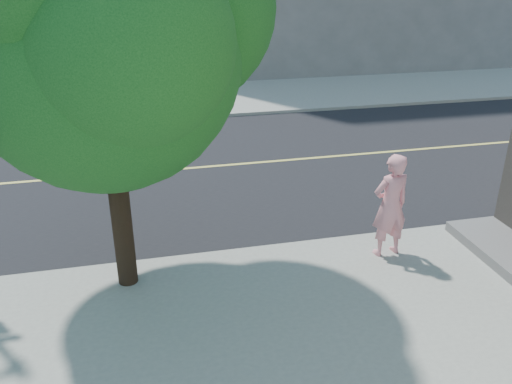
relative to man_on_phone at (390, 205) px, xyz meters
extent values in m
cube|color=black|center=(-6.87, 5.25, -1.05)|extent=(140.00, 9.00, 0.01)
cube|color=gray|center=(6.63, 22.25, -1.00)|extent=(29.00, 25.00, 0.12)
imported|color=pink|center=(0.00, 0.00, 0.00)|extent=(0.74, 0.54, 1.88)
cylinder|color=black|center=(-4.50, 0.11, 0.63)|extent=(0.31, 0.31, 3.14)
sphere|color=#21631F|center=(-4.50, 0.11, 2.73)|extent=(3.84, 3.84, 3.84)
sphere|color=#21631F|center=(-3.45, 0.64, 3.25)|extent=(2.97, 2.97, 2.97)
sphere|color=#21631F|center=(-4.15, -0.85, 2.99)|extent=(2.62, 2.62, 2.62)
camera|label=1|loc=(-4.13, -7.52, 3.91)|focal=37.25mm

